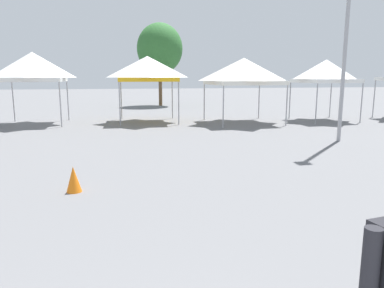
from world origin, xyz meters
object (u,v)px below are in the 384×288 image
traffic_cone_lot_center (74,179)px  tree_behind_tents_left (160,49)px  canopy_tent_far_left (33,67)px  canopy_tent_right_of_center (244,71)px  canopy_tent_center (147,69)px  canopy_tent_behind_center (326,71)px

traffic_cone_lot_center → tree_behind_tents_left: bearing=79.4°
canopy_tent_far_left → traffic_cone_lot_center: (3.20, -11.84, -2.56)m
canopy_tent_right_of_center → canopy_tent_far_left: bearing=172.2°
canopy_tent_right_of_center → canopy_tent_center: bearing=164.8°
canopy_tent_far_left → tree_behind_tents_left: bearing=55.0°
canopy_tent_behind_center → canopy_tent_right_of_center: bearing=-179.1°
canopy_tent_behind_center → traffic_cone_lot_center: 15.99m
canopy_tent_behind_center → traffic_cone_lot_center: size_ratio=5.92×
canopy_tent_right_of_center → traffic_cone_lot_center: size_ratio=6.52×
canopy_tent_behind_center → canopy_tent_far_left: bearing=174.9°
canopy_tent_right_of_center → traffic_cone_lot_center: bearing=-124.6°
canopy_tent_far_left → tree_behind_tents_left: (7.39, 10.57, 1.70)m
canopy_tent_center → canopy_tent_behind_center: bearing=-7.4°
canopy_tent_center → canopy_tent_behind_center: size_ratio=1.05×
canopy_tent_right_of_center → traffic_cone_lot_center: (-7.20, -10.42, -2.35)m
canopy_tent_far_left → traffic_cone_lot_center: 12.53m
tree_behind_tents_left → traffic_cone_lot_center: 23.20m
canopy_tent_behind_center → tree_behind_tents_left: size_ratio=0.50×
canopy_tent_far_left → canopy_tent_behind_center: bearing=-5.1°
canopy_tent_far_left → traffic_cone_lot_center: size_ratio=6.46×
canopy_tent_right_of_center → tree_behind_tents_left: tree_behind_tents_left is taller
canopy_tent_center → canopy_tent_right_of_center: bearing=-15.2°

